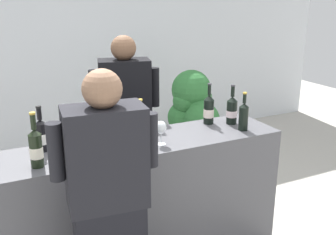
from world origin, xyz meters
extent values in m
cube|color=silver|center=(0.00, 2.60, 1.40)|extent=(8.00, 0.10, 2.80)
cube|color=#4C4C51|center=(0.00, 0.00, 0.49)|extent=(2.05, 0.51, 0.98)
cylinder|color=black|center=(-0.67, 0.13, 1.08)|extent=(0.07, 0.07, 0.19)
cone|color=black|center=(-0.67, 0.13, 1.18)|extent=(0.07, 0.07, 0.03)
cylinder|color=black|center=(-0.67, 0.13, 1.24)|extent=(0.03, 0.03, 0.08)
cylinder|color=black|center=(-0.67, 0.13, 1.28)|extent=(0.04, 0.04, 0.01)
cylinder|color=white|center=(-0.67, 0.13, 1.07)|extent=(0.07, 0.07, 0.07)
cylinder|color=black|center=(0.77, -0.11, 1.07)|extent=(0.07, 0.07, 0.18)
cone|color=black|center=(0.77, -0.11, 1.18)|extent=(0.07, 0.07, 0.03)
cylinder|color=black|center=(0.77, -0.11, 1.23)|extent=(0.03, 0.03, 0.07)
cylinder|color=#B79333|center=(0.77, -0.11, 1.27)|extent=(0.03, 0.03, 0.01)
cylinder|color=black|center=(-0.74, -0.11, 1.08)|extent=(0.08, 0.08, 0.20)
cone|color=black|center=(-0.74, -0.11, 1.20)|extent=(0.08, 0.08, 0.03)
cylinder|color=black|center=(-0.74, -0.11, 1.26)|extent=(0.03, 0.03, 0.09)
cylinder|color=#B79333|center=(-0.74, -0.11, 1.32)|extent=(0.04, 0.04, 0.01)
cylinder|color=white|center=(-0.74, -0.11, 1.07)|extent=(0.08, 0.08, 0.07)
cylinder|color=black|center=(0.62, 0.14, 1.08)|extent=(0.08, 0.08, 0.19)
cone|color=black|center=(0.62, 0.14, 1.20)|extent=(0.08, 0.08, 0.04)
cylinder|color=black|center=(0.62, 0.14, 1.26)|extent=(0.03, 0.03, 0.08)
cylinder|color=#333338|center=(0.62, 0.14, 1.30)|extent=(0.03, 0.03, 0.01)
cylinder|color=silver|center=(0.62, 0.14, 1.07)|extent=(0.08, 0.08, 0.07)
cylinder|color=black|center=(-0.01, 0.04, 1.08)|extent=(0.08, 0.08, 0.19)
cone|color=black|center=(-0.01, 0.04, 1.18)|extent=(0.08, 0.08, 0.03)
cylinder|color=black|center=(-0.01, 0.04, 1.23)|extent=(0.03, 0.03, 0.07)
cylinder|color=#B79333|center=(-0.01, 0.04, 1.28)|extent=(0.03, 0.03, 0.01)
cylinder|color=silver|center=(-0.01, 0.04, 1.07)|extent=(0.08, 0.08, 0.07)
cylinder|color=black|center=(0.79, 0.06, 1.07)|extent=(0.08, 0.08, 0.18)
cone|color=black|center=(0.79, 0.06, 1.19)|extent=(0.08, 0.08, 0.04)
cylinder|color=black|center=(0.79, 0.06, 1.25)|extent=(0.03, 0.03, 0.08)
cylinder|color=#333338|center=(0.79, 0.06, 1.29)|extent=(0.03, 0.03, 0.01)
cylinder|color=silver|center=(0.79, 0.06, 1.06)|extent=(0.09, 0.09, 0.05)
cylinder|color=black|center=(-0.31, 0.04, 1.08)|extent=(0.08, 0.08, 0.19)
cone|color=black|center=(-0.31, 0.04, 1.19)|extent=(0.08, 0.08, 0.04)
cylinder|color=black|center=(-0.31, 0.04, 1.25)|extent=(0.03, 0.03, 0.08)
cylinder|color=black|center=(-0.31, 0.04, 1.29)|extent=(0.03, 0.03, 0.01)
cylinder|color=silver|center=(0.08, -0.11, 0.98)|extent=(0.07, 0.07, 0.00)
cylinder|color=silver|center=(0.08, -0.11, 1.03)|extent=(0.01, 0.01, 0.08)
ellipsoid|color=silver|center=(0.08, -0.11, 1.11)|extent=(0.08, 0.08, 0.09)
ellipsoid|color=maroon|center=(0.08, -0.11, 1.09)|extent=(0.06, 0.06, 0.03)
cube|color=black|center=(0.07, 0.56, 0.43)|extent=(0.42, 0.33, 0.85)
cube|color=black|center=(0.07, 0.56, 1.16)|extent=(0.46, 0.34, 0.62)
sphere|color=brown|center=(0.07, 0.56, 1.57)|extent=(0.20, 0.20, 0.20)
cylinder|color=black|center=(0.31, 0.49, 1.24)|extent=(0.08, 0.08, 0.32)
cylinder|color=black|center=(-0.17, 0.62, 1.24)|extent=(0.08, 0.08, 0.32)
cube|color=black|center=(-0.44, -0.53, 1.15)|extent=(0.45, 0.28, 0.56)
sphere|color=#8C664C|center=(-0.44, -0.53, 1.52)|extent=(0.21, 0.21, 0.21)
cylinder|color=black|center=(-0.69, -0.51, 1.21)|extent=(0.08, 0.08, 0.31)
cylinder|color=black|center=(-0.19, -0.56, 1.21)|extent=(0.08, 0.08, 0.31)
cylinder|color=brown|center=(1.18, 1.34, 0.11)|extent=(0.37, 0.37, 0.23)
sphere|color=#2D6B33|center=(1.26, 1.35, 0.57)|extent=(0.36, 0.36, 0.36)
sphere|color=#2D6B33|center=(1.21, 1.22, 0.62)|extent=(0.42, 0.42, 0.42)
sphere|color=#2D6B33|center=(1.21, 1.31, 0.71)|extent=(0.33, 0.33, 0.33)
sphere|color=#2D6B33|center=(1.28, 1.43, 0.82)|extent=(0.34, 0.34, 0.34)
sphere|color=#2D6B33|center=(1.19, 1.43, 0.93)|extent=(0.46, 0.46, 0.46)
sphere|color=#2D6B33|center=(1.11, 1.40, 0.80)|extent=(0.31, 0.31, 0.31)
sphere|color=#2D6B33|center=(1.10, 1.45, 0.60)|extent=(0.39, 0.39, 0.39)
cylinder|color=#4C3823|center=(1.18, 1.34, 0.53)|extent=(0.05, 0.05, 0.60)
camera|label=1|loc=(-0.97, -2.39, 1.97)|focal=41.78mm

